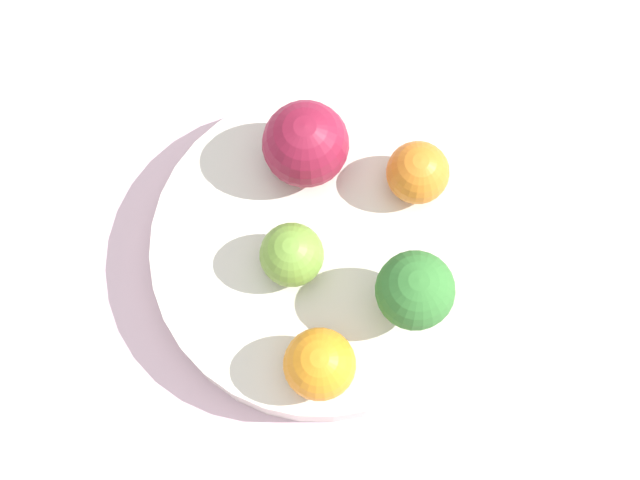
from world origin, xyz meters
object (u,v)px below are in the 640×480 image
object	(u,v)px
broccoli	(415,291)
orange_front	(418,173)
bowl	(320,252)
apple_red	(306,144)
apple_green	(292,255)
orange_back	(320,364)

from	to	relation	value
broccoli	orange_front	world-z (taller)	broccoli
bowl	apple_red	distance (m)	0.08
apple_red	orange_front	size ratio (longest dim) A/B	1.37
bowl	broccoli	distance (m)	0.09
apple_green	bowl	bearing A→B (deg)	-46.38
apple_red	orange_front	xyz separation A→B (m)	(-0.01, -0.08, -0.01)
broccoli	orange_back	world-z (taller)	broccoli
orange_front	orange_back	distance (m)	0.15
bowl	broccoli	world-z (taller)	broccoli
apple_red	orange_front	bearing A→B (deg)	-96.06
orange_front	orange_back	xyz separation A→B (m)	(-0.14, 0.05, 0.00)
apple_red	apple_green	bearing A→B (deg)	-179.83
apple_red	apple_green	size ratio (longest dim) A/B	1.39
orange_back	apple_green	bearing A→B (deg)	21.10
bowl	apple_green	size ratio (longest dim) A/B	5.47
orange_front	apple_green	bearing A→B (deg)	131.28
broccoli	orange_back	xyz separation A→B (m)	(-0.05, 0.06, -0.01)
broccoli	apple_red	xyz separation A→B (m)	(0.10, 0.08, -0.01)
apple_green	broccoli	bearing A→B (deg)	-102.66
apple_green	orange_back	size ratio (longest dim) A/B	0.92
bowl	apple_red	xyz separation A→B (m)	(0.06, 0.02, 0.05)
apple_green	orange_back	xyz separation A→B (m)	(-0.07, -0.03, 0.00)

